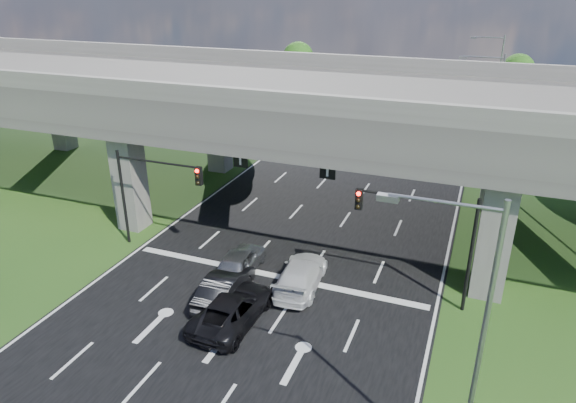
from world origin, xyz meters
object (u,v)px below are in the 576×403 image
Objects in this scene: car_dark at (224,287)px; signal_left at (151,184)px; streetlight_near at (468,332)px; car_white at (301,275)px; signal_right at (426,228)px; car_trailing at (232,308)px; streetlight_far at (491,108)px; car_silver at (239,262)px; streetlight_beyond at (494,76)px.

signal_left is at bearing -32.43° from car_dark.
streetlight_near is 1.95× the size of car_white.
signal_right reaches higher than car_trailing.
car_dark is (6.43, -3.50, -3.40)m from signal_left.
signal_left is at bearing 180.00° from signal_right.
signal_right is 1.17× the size of car_white.
car_trailing is at bearing -148.11° from signal_right.
streetlight_far is 27.54m from car_trailing.
car_trailing is at bearing 107.47° from car_silver.
car_trailing is (7.64, -4.99, -3.42)m from signal_left.
streetlight_beyond is at bearing 86.39° from signal_right.
car_dark is (-11.49, -39.56, -5.06)m from streetlight_beyond.
streetlight_far is 2.21× the size of car_silver.
streetlight_near is 1.88× the size of car_trailing.
car_silver is (-11.90, -37.00, -5.05)m from streetlight_beyond.
streetlight_near is 30.00m from streetlight_far.
streetlight_far is at bearing -119.87° from car_dark.
signal_right is 20.25m from streetlight_far.
signal_left is 0.60× the size of streetlight_far.
car_silver is at bearing -66.93° from car_trailing.
car_trailing is (-10.29, -25.04, -5.08)m from streetlight_far.
car_white is (-8.30, -21.00, -5.07)m from streetlight_far.
streetlight_beyond is at bearing -112.08° from car_silver.
streetlight_beyond is 41.50m from car_dark.
car_silver is (-11.90, -21.00, -5.05)m from streetlight_far.
car_dark is 0.86× the size of car_trailing.
streetlight_far is 1.00× the size of streetlight_beyond.
car_dark is at bearing -116.01° from streetlight_far.
streetlight_beyond is (17.92, 36.06, 1.66)m from signal_left.
car_dark is at bearing 150.73° from streetlight_near.
signal_left is 6.97m from car_silver.
signal_left is 20.56m from streetlight_near.
streetlight_beyond is 38.26m from car_white.
streetlight_beyond reaches higher than car_trailing.
signal_left is 10.25m from car_white.
streetlight_near is 2.21× the size of car_silver.
streetlight_far is 2.17× the size of car_dark.
signal_right is 0.60× the size of streetlight_near.
signal_left is 1.33× the size of car_silver.
signal_left is 40.30m from streetlight_beyond.
streetlight_far is (17.92, 20.06, 1.66)m from signal_left.
streetlight_far reaches higher than car_trailing.
streetlight_near is (2.27, -9.94, 1.66)m from signal_right.
signal_right reaches higher than car_dark.
signal_right is 36.17m from streetlight_beyond.
signal_left is 26.95m from streetlight_far.
signal_right is 10.25m from car_silver.
signal_left reaches higher than car_trailing.
streetlight_near is at bearing 127.61° from car_white.
streetlight_beyond is 1.95× the size of car_white.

